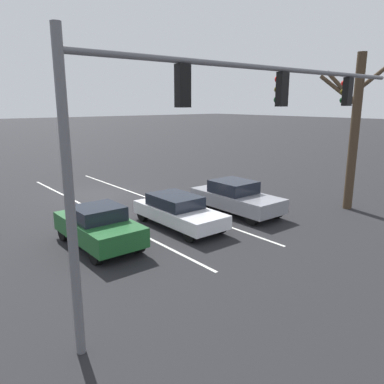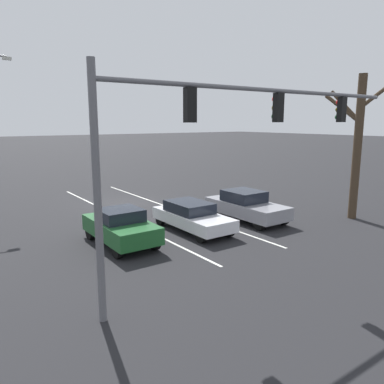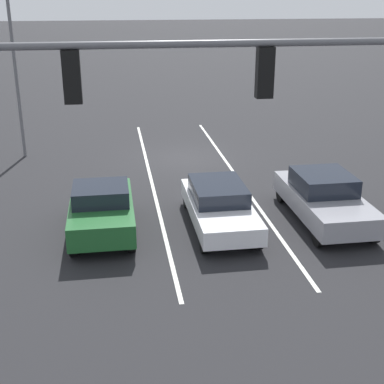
{
  "view_description": "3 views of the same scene",
  "coord_description": "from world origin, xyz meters",
  "px_view_note": "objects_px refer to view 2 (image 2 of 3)",
  "views": [
    {
      "loc": [
        9.15,
        19.73,
        5.19
      ],
      "look_at": [
        -1.3,
        6.85,
        1.23
      ],
      "focal_mm": 35.0,
      "sensor_mm": 36.0,
      "label": 1
    },
    {
      "loc": [
        9.89,
        21.48,
        5.13
      ],
      "look_at": [
        -0.32,
        7.08,
        1.78
      ],
      "focal_mm": 35.0,
      "sensor_mm": 36.0,
      "label": 2
    },
    {
      "loc": [
        3.14,
        22.69,
        7.01
      ],
      "look_at": [
        1.13,
        9.58,
        2.01
      ],
      "focal_mm": 50.0,
      "sensor_mm": 36.0,
      "label": 3
    }
  ],
  "objects_px": {
    "car_gray_leftlane_front": "(246,206)",
    "bare_tree_near": "(357,141)",
    "traffic_signal_gantry": "(227,127)",
    "car_white_midlane_front": "(192,216)",
    "car_darkgreen_rightlane_front": "(121,226)"
  },
  "relations": [
    {
      "from": "bare_tree_near",
      "to": "car_darkgreen_rightlane_front",
      "type": "bearing_deg",
      "value": -14.26
    },
    {
      "from": "car_gray_leftlane_front",
      "to": "bare_tree_near",
      "type": "relative_size",
      "value": 0.62
    },
    {
      "from": "car_white_midlane_front",
      "to": "car_gray_leftlane_front",
      "type": "relative_size",
      "value": 0.97
    },
    {
      "from": "car_white_midlane_front",
      "to": "traffic_signal_gantry",
      "type": "xyz_separation_m",
      "value": [
        2.51,
        5.36,
        4.26
      ]
    },
    {
      "from": "car_darkgreen_rightlane_front",
      "to": "car_white_midlane_front",
      "type": "height_order",
      "value": "car_darkgreen_rightlane_front"
    },
    {
      "from": "car_darkgreen_rightlane_front",
      "to": "bare_tree_near",
      "type": "relative_size",
      "value": 0.54
    },
    {
      "from": "traffic_signal_gantry",
      "to": "car_white_midlane_front",
      "type": "bearing_deg",
      "value": -115.12
    },
    {
      "from": "traffic_signal_gantry",
      "to": "bare_tree_near",
      "type": "bearing_deg",
      "value": -167.97
    },
    {
      "from": "car_gray_leftlane_front",
      "to": "traffic_signal_gantry",
      "type": "bearing_deg",
      "value": 41.68
    },
    {
      "from": "car_gray_leftlane_front",
      "to": "traffic_signal_gantry",
      "type": "distance_m",
      "value": 9.0
    },
    {
      "from": "car_white_midlane_front",
      "to": "car_gray_leftlane_front",
      "type": "distance_m",
      "value": 3.44
    },
    {
      "from": "traffic_signal_gantry",
      "to": "bare_tree_near",
      "type": "relative_size",
      "value": 1.66
    },
    {
      "from": "car_gray_leftlane_front",
      "to": "bare_tree_near",
      "type": "xyz_separation_m",
      "value": [
        -4.95,
        2.97,
        3.34
      ]
    },
    {
      "from": "car_gray_leftlane_front",
      "to": "bare_tree_near",
      "type": "bearing_deg",
      "value": 149.01
    },
    {
      "from": "car_gray_leftlane_front",
      "to": "bare_tree_near",
      "type": "distance_m",
      "value": 6.67
    }
  ]
}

